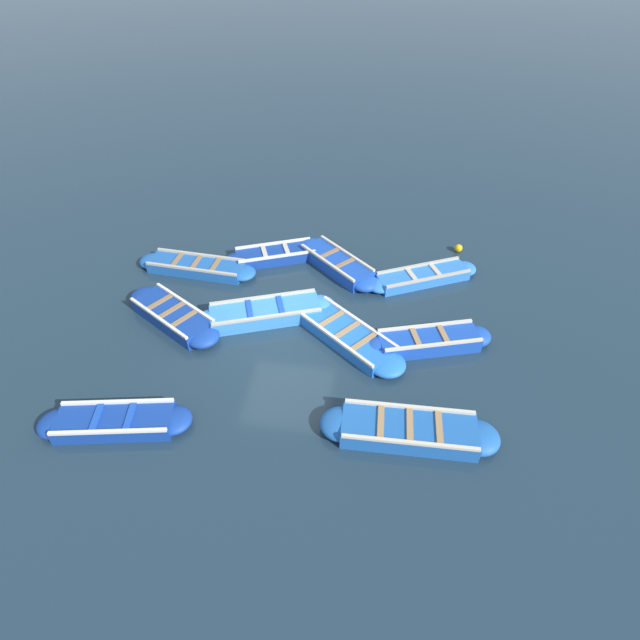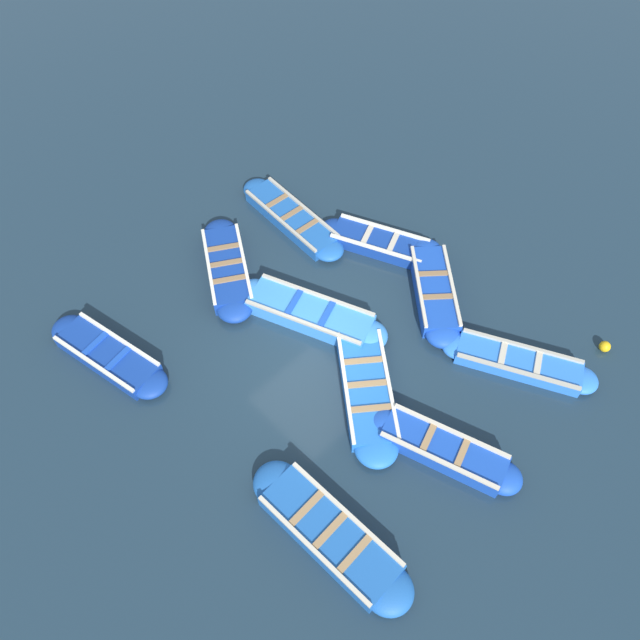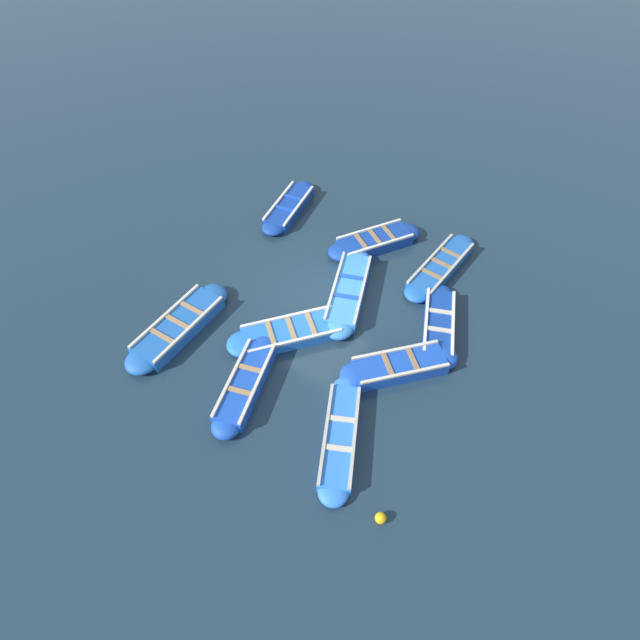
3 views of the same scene
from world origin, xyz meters
TOP-DOWN VIEW (x-y plane):
  - ground_plane at (0.00, 0.00)m, footprint 120.00×120.00m
  - boat_far_corner at (-3.79, -0.09)m, footprint 3.45×1.72m
  - boat_end_of_row at (-3.67, -3.00)m, footprint 3.52×2.22m
  - boat_mid_row at (3.16, -0.09)m, footprint 3.38×2.58m
  - boat_drifting at (-1.00, -3.24)m, footprint 3.06×2.89m
  - boat_stern_in at (1.01, -3.48)m, footprint 3.37×2.01m
  - boat_outer_right at (-3.33, 2.81)m, footprint 3.92×1.10m
  - boat_broadside at (0.66, -0.58)m, footprint 3.99×2.22m
  - boat_tucked at (3.30, -2.48)m, footprint 3.86×1.07m
  - boat_alongside at (3.12, 3.52)m, footprint 3.50×1.44m
  - boat_outer_left at (-1.66, -0.06)m, footprint 3.54×3.14m
  - buoy_orange_near at (-4.84, -4.81)m, footprint 0.26×0.26m

SIDE VIEW (x-z plane):
  - ground_plane at x=0.00m, z-range 0.00..0.00m
  - buoy_orange_near at x=-4.84m, z-range 0.00..0.26m
  - boat_end_of_row at x=-3.67m, z-range -0.03..0.34m
  - boat_tucked at x=3.30m, z-range -0.03..0.36m
  - boat_stern_in at x=1.01m, z-range -0.03..0.37m
  - boat_outer_left at x=-1.66m, z-range -0.03..0.37m
  - boat_alongside at x=3.12m, z-range -0.03..0.38m
  - boat_mid_row at x=3.16m, z-range -0.03..0.43m
  - boat_outer_right at x=-3.33m, z-range -0.03..0.43m
  - boat_drifting at x=-1.00m, z-range -0.03..0.44m
  - boat_far_corner at x=-3.79m, z-range -0.03..0.44m
  - boat_broadside at x=0.66m, z-range -0.03..0.44m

